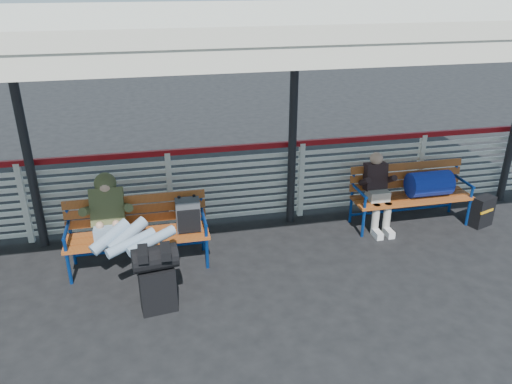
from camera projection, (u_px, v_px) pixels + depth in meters
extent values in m
plane|color=black|center=(183.00, 302.00, 5.85)|extent=(60.00, 60.00, 0.00)
cube|color=silver|center=(170.00, 191.00, 7.30)|extent=(12.00, 0.04, 1.04)
cube|color=maroon|center=(167.00, 153.00, 7.06)|extent=(12.00, 0.06, 0.08)
cube|color=silver|center=(159.00, 19.00, 5.40)|extent=(12.60, 3.60, 0.16)
cube|color=silver|center=(170.00, 56.00, 3.89)|extent=(12.60, 0.06, 0.30)
cylinder|color=black|center=(25.00, 144.00, 6.45)|extent=(0.12, 0.12, 3.00)
cylinder|color=black|center=(293.00, 127.00, 7.15)|extent=(0.12, 0.12, 3.00)
cube|color=black|center=(158.00, 289.00, 5.62)|extent=(0.42, 0.28, 0.54)
cylinder|color=black|center=(155.00, 258.00, 5.45)|extent=(0.52, 0.34, 0.28)
cube|color=#AF5722|center=(138.00, 237.00, 6.36)|extent=(1.80, 0.50, 0.04)
cube|color=#AF5722|center=(136.00, 209.00, 6.48)|extent=(1.80, 0.10, 0.40)
cylinder|color=#0D3997|center=(69.00, 268.00, 6.10)|extent=(0.04, 0.04, 0.45)
cylinder|color=#0D3997|center=(207.00, 253.00, 6.44)|extent=(0.04, 0.04, 0.45)
cylinder|color=#0D3997|center=(71.00, 234.00, 6.43)|extent=(0.04, 0.04, 0.90)
cylinder|color=#0D3997|center=(202.00, 221.00, 6.76)|extent=(0.04, 0.04, 0.90)
cube|color=#4F5157|center=(188.00, 215.00, 6.41)|extent=(0.31, 0.19, 0.43)
cube|color=#AF5722|center=(412.00, 198.00, 7.45)|extent=(1.80, 0.50, 0.04)
cube|color=#AF5722|center=(406.00, 175.00, 7.57)|extent=(1.80, 0.10, 0.40)
cylinder|color=#0D3997|center=(363.00, 223.00, 7.20)|extent=(0.04, 0.04, 0.45)
cylinder|color=#0D3997|center=(468.00, 212.00, 7.53)|extent=(0.04, 0.04, 0.45)
cylinder|color=#0D3997|center=(352.00, 196.00, 7.53)|extent=(0.04, 0.04, 0.90)
cylinder|color=#0D3997|center=(453.00, 186.00, 7.86)|extent=(0.04, 0.04, 0.90)
cylinder|color=#102999|center=(429.00, 184.00, 7.41)|extent=(0.64, 0.37, 0.37)
cube|color=#91A8C3|center=(109.00, 232.00, 6.30)|extent=(0.36, 0.26, 0.18)
cube|color=#474926|center=(107.00, 206.00, 6.37)|extent=(0.42, 0.38, 0.53)
sphere|color=#474926|center=(105.00, 183.00, 6.35)|extent=(0.28, 0.28, 0.28)
sphere|color=tan|center=(105.00, 185.00, 6.31)|extent=(0.21, 0.21, 0.21)
cube|color=black|center=(143.00, 254.00, 5.33)|extent=(0.11, 0.27, 0.10)
cube|color=black|center=(166.00, 251.00, 5.38)|extent=(0.11, 0.27, 0.10)
cube|color=#AFAB9E|center=(378.00, 195.00, 7.34)|extent=(0.30, 0.24, 0.16)
cube|color=black|center=(375.00, 176.00, 7.36)|extent=(0.32, 0.23, 0.42)
sphere|color=tan|center=(377.00, 159.00, 7.27)|extent=(0.19, 0.19, 0.19)
cylinder|color=#AFAB9E|center=(375.00, 219.00, 7.28)|extent=(0.11, 0.11, 0.46)
cylinder|color=#AFAB9E|center=(387.00, 218.00, 7.31)|extent=(0.11, 0.11, 0.46)
cube|color=silver|center=(377.00, 234.00, 7.26)|extent=(0.10, 0.24, 0.10)
cube|color=silver|center=(388.00, 232.00, 7.30)|extent=(0.10, 0.24, 0.10)
cube|color=black|center=(482.00, 211.00, 7.52)|extent=(0.38, 0.29, 0.47)
cube|color=orange|center=(487.00, 212.00, 7.41)|extent=(0.27, 0.11, 0.04)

